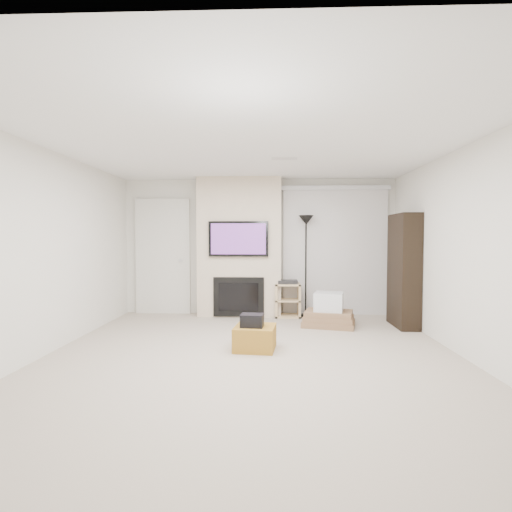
{
  "coord_description": "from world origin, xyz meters",
  "views": [
    {
      "loc": [
        0.21,
        -4.68,
        1.42
      ],
      "look_at": [
        0.0,
        1.2,
        1.15
      ],
      "focal_mm": 28.0,
      "sensor_mm": 36.0,
      "label": 1
    }
  ],
  "objects_px": {
    "bookshelf": "(404,270)",
    "box_stack": "(329,313)",
    "ottoman": "(255,338)",
    "floor_lamp": "(306,237)",
    "av_stand": "(288,298)"
  },
  "relations": [
    {
      "from": "bookshelf",
      "to": "box_stack",
      "type": "bearing_deg",
      "value": -178.98
    },
    {
      "from": "bookshelf",
      "to": "ottoman",
      "type": "bearing_deg",
      "value": -148.67
    },
    {
      "from": "floor_lamp",
      "to": "av_stand",
      "type": "bearing_deg",
      "value": -171.04
    },
    {
      "from": "ottoman",
      "to": "av_stand",
      "type": "distance_m",
      "value": 2.19
    },
    {
      "from": "box_stack",
      "to": "bookshelf",
      "type": "xyz_separation_m",
      "value": [
        1.19,
        0.02,
        0.69
      ]
    },
    {
      "from": "box_stack",
      "to": "bookshelf",
      "type": "height_order",
      "value": "bookshelf"
    },
    {
      "from": "ottoman",
      "to": "av_stand",
      "type": "xyz_separation_m",
      "value": [
        0.51,
        2.13,
        0.2
      ]
    },
    {
      "from": "floor_lamp",
      "to": "box_stack",
      "type": "bearing_deg",
      "value": -68.97
    },
    {
      "from": "av_stand",
      "to": "box_stack",
      "type": "relative_size",
      "value": 0.71
    },
    {
      "from": "box_stack",
      "to": "floor_lamp",
      "type": "bearing_deg",
      "value": 111.03
    },
    {
      "from": "floor_lamp",
      "to": "box_stack",
      "type": "relative_size",
      "value": 1.95
    },
    {
      "from": "ottoman",
      "to": "floor_lamp",
      "type": "relative_size",
      "value": 0.27
    },
    {
      "from": "ottoman",
      "to": "bookshelf",
      "type": "distance_m",
      "value": 2.82
    },
    {
      "from": "av_stand",
      "to": "box_stack",
      "type": "height_order",
      "value": "av_stand"
    },
    {
      "from": "box_stack",
      "to": "bookshelf",
      "type": "relative_size",
      "value": 0.52
    }
  ]
}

